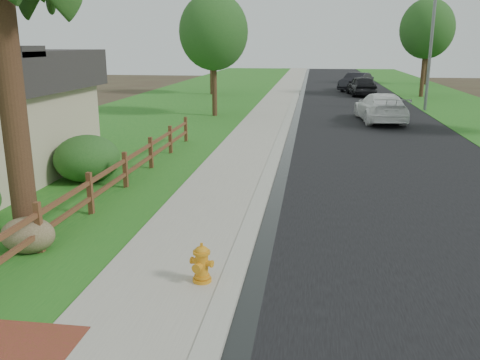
% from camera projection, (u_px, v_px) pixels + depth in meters
% --- Properties ---
extents(ground, '(120.00, 120.00, 0.00)m').
position_uv_depth(ground, '(181.00, 349.00, 7.07)').
color(ground, '#3C2D21').
extents(road, '(8.00, 90.00, 0.02)m').
position_uv_depth(road, '(350.00, 97.00, 39.89)').
color(road, black).
rests_on(road, ground).
extents(curb, '(0.40, 90.00, 0.12)m').
position_uv_depth(curb, '(296.00, 96.00, 40.45)').
color(curb, gray).
rests_on(curb, ground).
extents(wet_gutter, '(0.50, 90.00, 0.00)m').
position_uv_depth(wet_gutter, '(301.00, 96.00, 40.41)').
color(wet_gutter, black).
rests_on(wet_gutter, road).
extents(sidewalk, '(2.20, 90.00, 0.10)m').
position_uv_depth(sidewalk, '(280.00, 95.00, 40.63)').
color(sidewalk, '#9E988A').
rests_on(sidewalk, ground).
extents(grass_strip, '(1.60, 90.00, 0.06)m').
position_uv_depth(grass_strip, '(256.00, 95.00, 40.89)').
color(grass_strip, '#1D621C').
rests_on(grass_strip, ground).
extents(lawn_near, '(9.00, 90.00, 0.04)m').
position_uv_depth(lawn_near, '(193.00, 95.00, 41.60)').
color(lawn_near, '#1D621C').
rests_on(lawn_near, ground).
extents(verge_far, '(6.00, 90.00, 0.04)m').
position_uv_depth(verge_far, '(441.00, 98.00, 38.95)').
color(verge_far, '#1D621C').
rests_on(verge_far, ground).
extents(ranch_fence, '(0.12, 16.92, 1.10)m').
position_uv_depth(ranch_fence, '(109.00, 179.00, 13.51)').
color(ranch_fence, '#4E321A').
rests_on(ranch_fence, ground).
extents(fire_hydrant, '(0.47, 0.38, 0.71)m').
position_uv_depth(fire_hydrant, '(202.00, 264.00, 8.77)').
color(fire_hydrant, orange).
rests_on(fire_hydrant, sidewalk).
extents(white_suv, '(2.58, 5.44, 1.53)m').
position_uv_depth(white_suv, '(381.00, 107.00, 27.14)').
color(white_suv, white).
rests_on(white_suv, road).
extents(dark_car_mid, '(2.28, 4.79, 1.58)m').
position_uv_depth(dark_car_mid, '(361.00, 86.00, 40.73)').
color(dark_car_mid, black).
rests_on(dark_car_mid, road).
extents(dark_car_far, '(3.47, 5.00, 1.56)m').
position_uv_depth(dark_car_far, '(356.00, 82.00, 44.90)').
color(dark_car_far, black).
rests_on(dark_car_far, road).
extents(streetlight, '(2.11, 0.72, 9.25)m').
position_uv_depth(streetlight, '(430.00, 24.00, 30.54)').
color(streetlight, slate).
rests_on(streetlight, ground).
extents(boulder, '(1.23, 1.00, 0.74)m').
position_uv_depth(boulder, '(28.00, 235.00, 10.24)').
color(boulder, brown).
rests_on(boulder, ground).
extents(shrub_c, '(2.20, 2.20, 1.43)m').
position_uv_depth(shrub_c, '(87.00, 159.00, 15.45)').
color(shrub_c, '#1A491A').
rests_on(shrub_c, ground).
extents(tree_near_left, '(3.86, 3.86, 6.84)m').
position_uv_depth(tree_near_left, '(214.00, 32.00, 28.26)').
color(tree_near_left, '#392417').
rests_on(tree_near_left, ground).
extents(tree_mid_left, '(4.15, 4.15, 7.43)m').
position_uv_depth(tree_mid_left, '(211.00, 30.00, 40.42)').
color(tree_mid_left, '#392417').
rests_on(tree_mid_left, ground).
extents(tree_mid_right, '(4.08, 4.08, 7.40)m').
position_uv_depth(tree_mid_right, '(427.00, 29.00, 38.58)').
color(tree_mid_right, '#392417').
rests_on(tree_mid_right, ground).
extents(tree_far_right, '(3.80, 3.80, 7.01)m').
position_uv_depth(tree_far_right, '(430.00, 35.00, 50.23)').
color(tree_far_right, '#392417').
rests_on(tree_far_right, ground).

